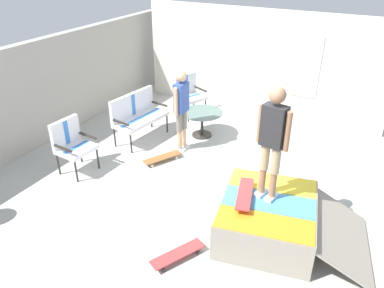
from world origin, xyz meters
name	(u,v)px	position (x,y,z in m)	size (l,w,h in m)	color
ground_plane	(208,195)	(0.00, 0.00, -0.05)	(12.00, 12.00, 0.10)	#B2B2AD
back_wall_cinderblock	(34,95)	(0.00, 4.00, 1.07)	(9.00, 0.20, 2.14)	#ADA89E
house_facade	(260,63)	(3.80, 0.49, 1.26)	(0.23, 6.00, 2.51)	silver
skate_ramp	(269,218)	(-0.54, -1.24, 0.30)	(1.87, 2.36, 0.59)	gray
patio_bench	(137,112)	(1.13, 2.27, 0.62)	(1.31, 0.71, 1.02)	#2D2823
patio_chair_near_house	(188,91)	(2.78, 1.91, 0.61)	(0.79, 0.75, 1.02)	#2D2823
patio_chair_by_wall	(71,141)	(-0.53, 2.57, 0.61)	(0.66, 0.59, 1.02)	#2D2823
patio_table	(202,119)	(1.90, 1.08, 0.40)	(0.90, 0.90, 0.57)	#2D2823
person_watching	(181,105)	(1.15, 1.18, 0.99)	(0.48, 0.25, 1.70)	silver
person_skater	(273,137)	(-0.45, -1.13, 1.57)	(0.29, 0.47, 1.67)	silver
skateboard_by_bench	(162,158)	(0.51, 1.26, 0.08)	(0.80, 0.55, 0.10)	brown
skateboard_spare	(178,254)	(-1.60, -0.31, 0.08)	(0.80, 0.54, 0.10)	#B23838
skateboard_on_ramp	(245,194)	(-0.65, -0.88, 0.68)	(0.82, 0.40, 0.10)	#B23838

